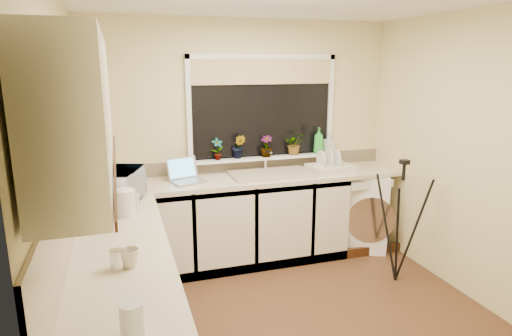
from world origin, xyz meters
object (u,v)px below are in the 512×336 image
Objects in this scene: dish_rack at (330,168)px; microwave at (119,186)px; plant_c at (266,146)px; plant_d at (295,144)px; kettle at (126,203)px; steel_jar at (117,260)px; plant_a at (218,149)px; plant_b at (239,147)px; soap_bottle_green at (319,140)px; laptop at (186,175)px; washing_machine at (356,209)px; soap_bottle_clear at (329,143)px; glass_jug at (132,320)px; cup_back at (338,165)px; cup_left at (129,258)px; tripod at (400,222)px.

dish_rack is 2.18m from microwave.
plant_c is 0.96× the size of plant_d.
kettle reaches higher than steel_jar.
plant_b is at bearing 4.62° from plant_a.
dish_rack is 0.35m from soap_bottle_green.
laptop is 1.24m from plant_d.
soap_bottle_green reaches higher than dish_rack.
soap_bottle_green is at bearing -0.18° from plant_b.
washing_machine is 1.26m from plant_c.
laptop is at bearing -173.76° from soap_bottle_clear.
laptop reaches higher than glass_jug.
cup_back is at bearing -7.83° from plant_a.
plant_a is (0.93, 1.02, 0.17)m from kettle.
steel_jar is 2.98m from soap_bottle_clear.
plant_d is at bearing 55.25° from glass_jug.
plant_b is at bearing 177.22° from plant_c.
dish_rack is at bearing -14.63° from plant_b.
plant_d is (1.86, 1.93, 0.21)m from steel_jar.
plant_b reaches higher than plant_a.
cup_left is at bearing -147.08° from dish_rack.
washing_machine is 3.64× the size of plant_d.
plant_b is at bearing 169.51° from cup_back.
glass_jug is (-2.11, -2.35, 0.04)m from dish_rack.
microwave is (-0.03, 1.93, 0.06)m from glass_jug.
tripod is at bearing -47.93° from plant_c.
glass_jug is 3.16m from plant_d.
kettle is at bearing -132.51° from plant_a.
microwave is 2.06× the size of plant_d.
kettle is 0.44× the size of dish_rack.
dish_rack is at bearing 48.12° from glass_jug.
soap_bottle_green is (1.13, 0.02, 0.03)m from plant_a.
soap_bottle_clear is at bearing 25.16° from kettle.
dish_rack is (2.10, 0.79, -0.06)m from kettle.
cup_left is at bearing -127.44° from plant_c.
plant_d reaches higher than cup_left.
laptop reaches higher than kettle.
soap_bottle_clear is (-0.27, 0.19, 0.73)m from washing_machine.
dish_rack is 0.13m from cup_back.
soap_bottle_green is at bearing 1.07° from plant_c.
dish_rack is 3.16m from glass_jug.
glass_jug is 2.98m from plant_c.
cup_left is (-2.41, -0.86, 0.37)m from tripod.
washing_machine is at bearing 34.38° from steel_jar.
cup_back is (-0.19, 0.87, 0.36)m from tripod.
cup_back is (2.29, 1.74, -0.01)m from steel_jar.
glass_jug is (-2.42, -1.53, 0.39)m from tripod.
tripod is at bearing -40.59° from plant_b.
plant_b is at bearing 58.72° from cup_left.
microwave reaches higher than steel_jar.
laptop is 1.84m from cup_left.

